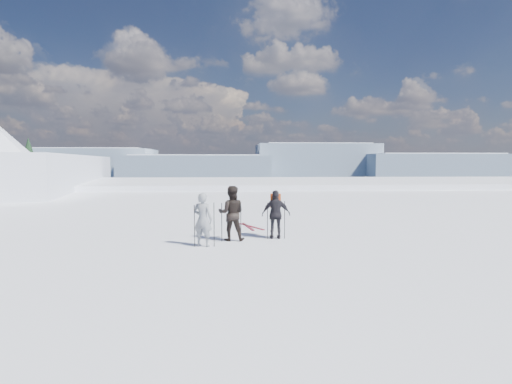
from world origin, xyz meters
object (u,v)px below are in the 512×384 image
(skier_dark, at_px, (231,213))
(skis_loose, at_px, (250,227))
(skier_pack, at_px, (276,214))
(skier_grey, at_px, (203,220))

(skier_dark, distance_m, skis_loose, 2.73)
(skier_pack, height_order, skis_loose, skier_pack)
(skier_grey, relative_size, skier_dark, 0.92)
(skier_grey, relative_size, skis_loose, 0.93)
(skier_dark, relative_size, skier_pack, 1.10)
(skier_grey, bearing_deg, skier_dark, -115.75)
(skier_grey, xyz_separation_m, skis_loose, (1.53, 3.32, -0.77))
(skier_grey, height_order, skier_pack, skier_grey)
(skier_pack, relative_size, skis_loose, 0.92)
(skis_loose, bearing_deg, skier_grey, -114.68)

